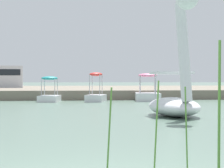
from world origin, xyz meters
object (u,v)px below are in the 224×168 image
at_px(pedal_boat_teal, 49,94).
at_px(pedal_boat_pink, 148,94).
at_px(pedal_boat_red, 96,94).
at_px(swan_boat, 176,90).

bearing_deg(pedal_boat_teal, pedal_boat_pink, 1.51).
xyz_separation_m(pedal_boat_teal, pedal_boat_red, (2.50, -0.30, 0.01)).
bearing_deg(pedal_boat_teal, swan_boat, -69.70).
height_order(swan_boat, pedal_boat_red, swan_boat).
relative_size(pedal_boat_teal, pedal_boat_red, 1.04).
bearing_deg(pedal_boat_red, pedal_boat_teal, 173.10).
distance_m(pedal_boat_teal, pedal_boat_red, 2.52).
height_order(pedal_boat_red, pedal_boat_pink, pedal_boat_red).
bearing_deg(pedal_boat_pink, pedal_boat_red, -171.43).
height_order(swan_boat, pedal_boat_pink, swan_boat).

